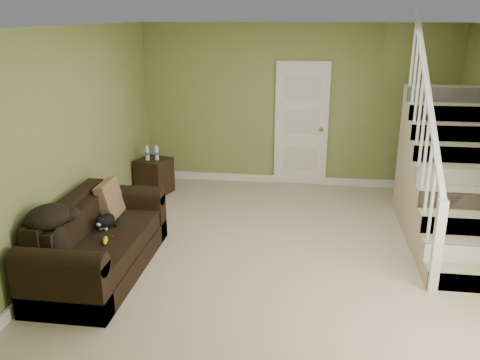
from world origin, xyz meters
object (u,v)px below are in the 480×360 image
(side_table, at_px, (154,176))
(cat, at_px, (106,221))
(sofa, at_px, (97,245))
(banana, at_px, (105,240))

(side_table, height_order, cat, side_table)
(cat, bearing_deg, sofa, -97.97)
(sofa, height_order, banana, sofa)
(cat, xyz_separation_m, banana, (0.14, -0.37, -0.05))
(sofa, xyz_separation_m, cat, (0.04, 0.19, 0.21))
(side_table, bearing_deg, cat, -85.43)
(sofa, bearing_deg, banana, -45.46)
(side_table, relative_size, cat, 1.87)
(side_table, xyz_separation_m, cat, (0.19, -2.41, 0.23))
(sofa, distance_m, side_table, 2.61)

